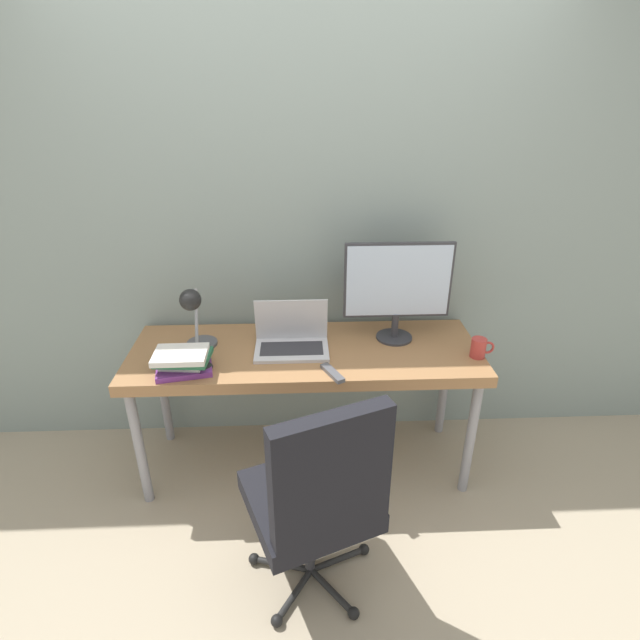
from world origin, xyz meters
The scene contains 11 objects.
ground_plane centered at (0.00, 0.00, 0.00)m, with size 12.00×12.00×0.00m, color tan.
wall_back centered at (0.00, 0.68, 1.30)m, with size 8.00×0.05×2.60m.
desk centered at (0.00, 0.31, 0.68)m, with size 1.79×0.62×0.75m.
laptop centered at (-0.07, 0.32, 0.80)m, with size 0.37×0.24×0.25m.
monitor centered at (0.48, 0.41, 1.05)m, with size 0.55×0.19×0.53m.
desk_lamp centered at (-0.54, 0.28, 0.98)m, with size 0.16×0.27×0.37m.
office_chair centered at (0.03, -0.50, 0.55)m, with size 0.61×0.61×1.01m.
book_stack centered at (-0.58, 0.12, 0.80)m, with size 0.28×0.22×0.11m.
tv_remote centered at (0.12, 0.06, 0.76)m, with size 0.11×0.17×0.02m.
mug centered at (0.86, 0.19, 0.80)m, with size 0.12×0.07×0.10m.
game_controller centered at (-0.51, 0.12, 0.77)m, with size 0.14×0.10×0.04m.
Camera 1 is at (-0.02, -1.93, 2.00)m, focal length 28.00 mm.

